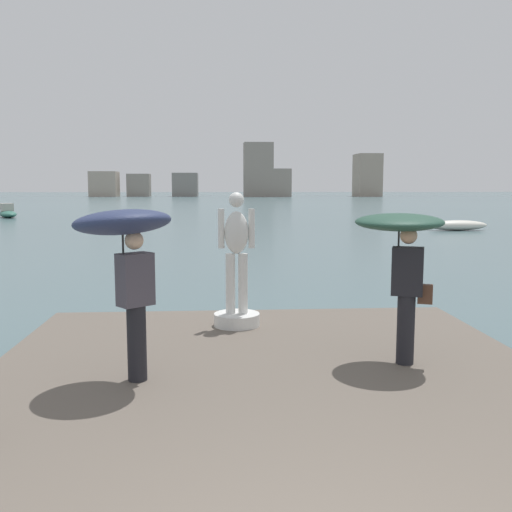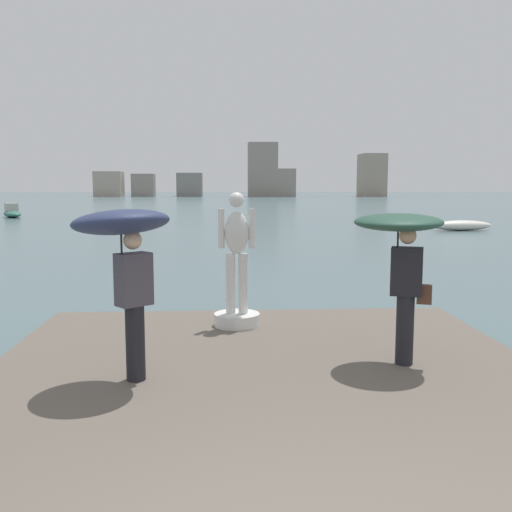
{
  "view_description": "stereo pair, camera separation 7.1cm",
  "coord_description": "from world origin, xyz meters",
  "px_view_note": "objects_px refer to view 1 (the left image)",
  "views": [
    {
      "loc": [
        -0.59,
        -2.4,
        2.64
      ],
      "look_at": [
        0.0,
        6.38,
        1.55
      ],
      "focal_mm": 40.11,
      "sensor_mm": 36.0,
      "label": 1
    },
    {
      "loc": [
        -0.52,
        -2.41,
        2.64
      ],
      "look_at": [
        0.0,
        6.38,
        1.55
      ],
      "focal_mm": 40.11,
      "sensor_mm": 36.0,
      "label": 2
    }
  ],
  "objects_px": {
    "boat_mid": "(457,225)",
    "boat_near": "(7,213)",
    "statue_white_figure": "(237,278)",
    "onlooker_right": "(402,244)",
    "onlooker_left": "(126,242)"
  },
  "relations": [
    {
      "from": "boat_mid",
      "to": "boat_near",
      "type": "bearing_deg",
      "value": 153.13
    },
    {
      "from": "boat_mid",
      "to": "statue_white_figure",
      "type": "bearing_deg",
      "value": -120.15
    },
    {
      "from": "onlooker_right",
      "to": "boat_near",
      "type": "height_order",
      "value": "onlooker_right"
    },
    {
      "from": "onlooker_left",
      "to": "boat_mid",
      "type": "xyz_separation_m",
      "value": [
        15.2,
        26.44,
        -1.71
      ]
    },
    {
      "from": "boat_near",
      "to": "onlooker_right",
      "type": "bearing_deg",
      "value": -64.81
    },
    {
      "from": "onlooker_right",
      "to": "boat_mid",
      "type": "distance_m",
      "value": 28.58
    },
    {
      "from": "statue_white_figure",
      "to": "boat_near",
      "type": "distance_m",
      "value": 43.69
    },
    {
      "from": "onlooker_left",
      "to": "statue_white_figure",
      "type": "bearing_deg",
      "value": 62.56
    },
    {
      "from": "boat_near",
      "to": "boat_mid",
      "type": "distance_m",
      "value": 35.45
    },
    {
      "from": "onlooker_left",
      "to": "onlooker_right",
      "type": "distance_m",
      "value": 3.35
    },
    {
      "from": "statue_white_figure",
      "to": "onlooker_left",
      "type": "distance_m",
      "value": 2.99
    },
    {
      "from": "onlooker_right",
      "to": "boat_near",
      "type": "xyz_separation_m",
      "value": [
        -19.74,
        41.97,
        -1.51
      ]
    },
    {
      "from": "onlooker_right",
      "to": "boat_near",
      "type": "distance_m",
      "value": 46.4
    },
    {
      "from": "statue_white_figure",
      "to": "boat_mid",
      "type": "xyz_separation_m",
      "value": [
        13.88,
        23.89,
        -0.87
      ]
    },
    {
      "from": "onlooker_left",
      "to": "boat_mid",
      "type": "height_order",
      "value": "onlooker_left"
    }
  ]
}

